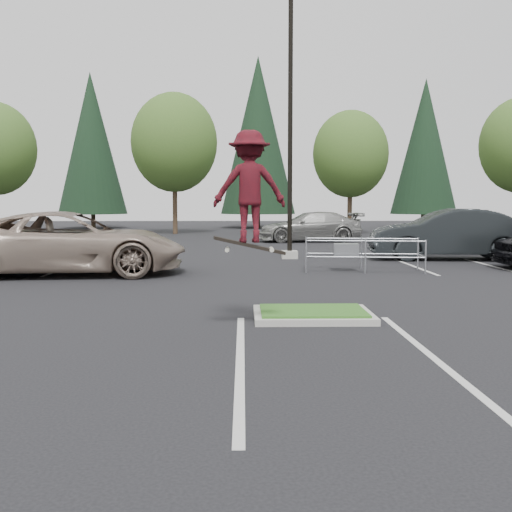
{
  "coord_description": "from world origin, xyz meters",
  "views": [
    {
      "loc": [
        -1.31,
        -11.06,
        2.16
      ],
      "look_at": [
        -1.03,
        1.5,
        1.04
      ],
      "focal_mm": 42.0,
      "sensor_mm": 36.0,
      "label": 1
    }
  ],
  "objects_px": {
    "decid_c": "(350,157)",
    "conif_a": "(91,143)",
    "skateboarder": "(249,187)",
    "car_r_charc": "(448,234)",
    "light_pole": "(290,139)",
    "car_l_tan": "(70,243)",
    "car_far_silver": "(311,227)",
    "decid_b": "(174,146)",
    "cart_corral": "(350,250)",
    "conif_b": "(258,136)",
    "conif_c": "(425,147)"
  },
  "relations": [
    {
      "from": "decid_c",
      "to": "conif_a",
      "type": "height_order",
      "value": "conif_a"
    },
    {
      "from": "skateboarder",
      "to": "car_r_charc",
      "type": "relative_size",
      "value": 0.36
    },
    {
      "from": "light_pole",
      "to": "decid_c",
      "type": "xyz_separation_m",
      "value": [
        5.49,
        17.83,
        0.69
      ]
    },
    {
      "from": "car_l_tan",
      "to": "conif_a",
      "type": "bearing_deg",
      "value": 7.82
    },
    {
      "from": "light_pole",
      "to": "conif_a",
      "type": "height_order",
      "value": "conif_a"
    },
    {
      "from": "car_l_tan",
      "to": "car_far_silver",
      "type": "relative_size",
      "value": 1.2
    },
    {
      "from": "decid_b",
      "to": "cart_corral",
      "type": "distance_m",
      "value": 24.8
    },
    {
      "from": "decid_c",
      "to": "conif_b",
      "type": "bearing_deg",
      "value": 119.32
    },
    {
      "from": "conif_c",
      "to": "conif_a",
      "type": "bearing_deg",
      "value": 178.98
    },
    {
      "from": "decid_b",
      "to": "skateboarder",
      "type": "bearing_deg",
      "value": -81.33
    },
    {
      "from": "decid_c",
      "to": "conif_a",
      "type": "relative_size",
      "value": 0.64
    },
    {
      "from": "skateboarder",
      "to": "car_l_tan",
      "type": "distance_m",
      "value": 9.71
    },
    {
      "from": "decid_b",
      "to": "car_far_silver",
      "type": "bearing_deg",
      "value": -45.26
    },
    {
      "from": "conif_b",
      "to": "conif_c",
      "type": "relative_size",
      "value": 1.16
    },
    {
      "from": "decid_c",
      "to": "car_far_silver",
      "type": "distance_m",
      "value": 9.67
    },
    {
      "from": "cart_corral",
      "to": "conif_a",
      "type": "bearing_deg",
      "value": 122.59
    },
    {
      "from": "light_pole",
      "to": "car_far_silver",
      "type": "xyz_separation_m",
      "value": [
        1.95,
        10.0,
        -3.73
      ]
    },
    {
      "from": "skateboarder",
      "to": "cart_corral",
      "type": "bearing_deg",
      "value": -114.5
    },
    {
      "from": "conif_c",
      "to": "car_l_tan",
      "type": "xyz_separation_m",
      "value": [
        -20.5,
        -32.5,
        -5.9
      ]
    },
    {
      "from": "cart_corral",
      "to": "skateboarder",
      "type": "xyz_separation_m",
      "value": [
        -3.29,
        -8.72,
        1.76
      ]
    },
    {
      "from": "skateboarder",
      "to": "car_far_silver",
      "type": "bearing_deg",
      "value": -102.86
    },
    {
      "from": "car_l_tan",
      "to": "decid_c",
      "type": "bearing_deg",
      "value": -33.66
    },
    {
      "from": "conif_b",
      "to": "skateboarder",
      "type": "relative_size",
      "value": 6.97
    },
    {
      "from": "conif_c",
      "to": "cart_corral",
      "type": "height_order",
      "value": "conif_c"
    },
    {
      "from": "conif_b",
      "to": "conif_c",
      "type": "height_order",
      "value": "conif_b"
    },
    {
      "from": "conif_c",
      "to": "skateboarder",
      "type": "relative_size",
      "value": 6.01
    },
    {
      "from": "conif_a",
      "to": "conif_c",
      "type": "distance_m",
      "value": 28.01
    },
    {
      "from": "conif_c",
      "to": "car_l_tan",
      "type": "height_order",
      "value": "conif_c"
    },
    {
      "from": "skateboarder",
      "to": "car_r_charc",
      "type": "distance_m",
      "value": 14.75
    },
    {
      "from": "conif_a",
      "to": "decid_b",
      "type": "bearing_deg",
      "value": -49.83
    },
    {
      "from": "conif_b",
      "to": "cart_corral",
      "type": "height_order",
      "value": "conif_b"
    },
    {
      "from": "conif_b",
      "to": "car_l_tan",
      "type": "xyz_separation_m",
      "value": [
        -6.5,
        -33.5,
        -6.9
      ]
    },
    {
      "from": "car_r_charc",
      "to": "light_pole",
      "type": "bearing_deg",
      "value": -89.66
    },
    {
      "from": "conif_a",
      "to": "conif_b",
      "type": "bearing_deg",
      "value": 2.05
    },
    {
      "from": "conif_a",
      "to": "car_l_tan",
      "type": "bearing_deg",
      "value": -77.2
    },
    {
      "from": "car_far_silver",
      "to": "car_l_tan",
      "type": "bearing_deg",
      "value": -37.0
    },
    {
      "from": "light_pole",
      "to": "conif_b",
      "type": "relative_size",
      "value": 0.7
    },
    {
      "from": "car_l_tan",
      "to": "decid_b",
      "type": "bearing_deg",
      "value": -6.18
    },
    {
      "from": "car_l_tan",
      "to": "car_r_charc",
      "type": "xyz_separation_m",
      "value": [
        13.0,
        4.5,
        0.01
      ]
    },
    {
      "from": "decid_b",
      "to": "light_pole",
      "type": "bearing_deg",
      "value": -70.65
    },
    {
      "from": "conif_a",
      "to": "conif_c",
      "type": "height_order",
      "value": "conif_a"
    },
    {
      "from": "car_r_charc",
      "to": "car_far_silver",
      "type": "height_order",
      "value": "car_r_charc"
    },
    {
      "from": "conif_a",
      "to": "car_l_tan",
      "type": "xyz_separation_m",
      "value": [
        7.5,
        -33.0,
        -6.15
      ]
    },
    {
      "from": "decid_b",
      "to": "decid_c",
      "type": "distance_m",
      "value": 12.05
    },
    {
      "from": "skateboarder",
      "to": "car_far_silver",
      "type": "distance_m",
      "value": 23.34
    },
    {
      "from": "light_pole",
      "to": "car_l_tan",
      "type": "xyz_separation_m",
      "value": [
        -7.0,
        -5.0,
        -3.61
      ]
    },
    {
      "from": "light_pole",
      "to": "conif_c",
      "type": "height_order",
      "value": "conif_c"
    },
    {
      "from": "cart_corral",
      "to": "car_far_silver",
      "type": "height_order",
      "value": "car_far_silver"
    },
    {
      "from": "light_pole",
      "to": "car_far_silver",
      "type": "distance_m",
      "value": 10.85
    },
    {
      "from": "decid_b",
      "to": "car_r_charc",
      "type": "distance_m",
      "value": 23.34
    }
  ]
}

